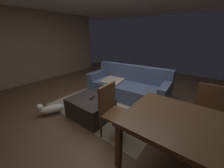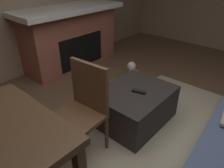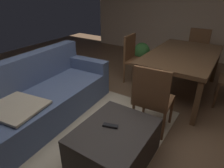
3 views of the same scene
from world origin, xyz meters
TOP-DOWN VIEW (x-y plane):
  - floor at (0.00, 0.00)m, footprint 9.12×9.12m
  - area_rug at (-0.40, 0.27)m, footprint 2.60×2.00m
  - fireplace at (-0.99, -2.25)m, footprint 1.96×0.76m
  - ottoman_coffee_table at (-0.40, -0.37)m, footprint 0.88×0.71m
  - tv_remote at (-0.39, -0.31)m, footprint 0.10×0.17m
  - dining_chair_west at (0.29, -0.49)m, footprint 0.47×0.47m
  - small_dog at (-1.15, -0.87)m, footprint 0.41×0.55m

SIDE VIEW (x-z plane):
  - floor at x=0.00m, z-range 0.00..0.00m
  - area_rug at x=-0.40m, z-range 0.00..0.01m
  - small_dog at x=-1.15m, z-range 0.02..0.29m
  - ottoman_coffee_table at x=-0.40m, z-range 0.00..0.43m
  - tv_remote at x=-0.39m, z-range 0.43..0.46m
  - dining_chair_west at x=0.29m, z-range 0.06..0.99m
  - fireplace at x=-0.99m, z-range 0.01..1.09m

